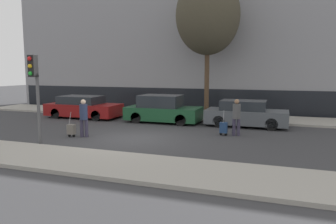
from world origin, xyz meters
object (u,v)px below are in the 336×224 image
at_px(parked_car_2, 246,114).
at_px(bare_tree_near_crossing, 208,16).
at_px(parked_car_0, 83,107).
at_px(pedestrian_left, 84,116).
at_px(trolley_right, 224,128).
at_px(parked_car_1, 163,110).
at_px(trolley_left, 71,129).
at_px(traffic_light, 35,81).
at_px(pedestrian_right, 236,115).

xyz_separation_m(parked_car_2, bare_tree_near_crossing, (-2.61, 2.49, 5.37)).
xyz_separation_m(parked_car_0, pedestrian_left, (3.32, -4.86, 0.29)).
bearing_deg(trolley_right, bare_tree_near_crossing, 110.82).
xyz_separation_m(parked_car_1, bare_tree_near_crossing, (1.84, 2.63, 5.31)).
height_order(parked_car_0, pedestrian_left, pedestrian_left).
bearing_deg(trolley_left, trolley_right, 22.24).
height_order(trolley_left, bare_tree_near_crossing, bare_tree_near_crossing).
bearing_deg(trolley_right, traffic_light, -145.48).
distance_m(trolley_right, traffic_light, 7.92).
bearing_deg(parked_car_1, parked_car_0, -179.96).
distance_m(pedestrian_left, traffic_light, 2.61).
bearing_deg(bare_tree_near_crossing, trolley_right, -69.18).
bearing_deg(trolley_left, traffic_light, -95.69).
height_order(parked_car_0, pedestrian_right, pedestrian_right).
distance_m(parked_car_2, bare_tree_near_crossing, 6.47).
xyz_separation_m(trolley_right, bare_tree_near_crossing, (-1.97, 5.17, 5.65)).
bearing_deg(trolley_right, parked_car_1, 146.26).
distance_m(parked_car_0, parked_car_1, 5.10).
bearing_deg(traffic_light, pedestrian_left, 70.64).
relative_size(pedestrian_left, pedestrian_right, 1.01).
bearing_deg(bare_tree_near_crossing, parked_car_1, -124.96).
relative_size(parked_car_2, pedestrian_left, 2.50).
distance_m(pedestrian_right, bare_tree_near_crossing, 7.56).
height_order(trolley_right, bare_tree_near_crossing, bare_tree_near_crossing).
distance_m(parked_car_1, bare_tree_near_crossing, 6.21).
relative_size(parked_car_0, bare_tree_near_crossing, 0.54).
xyz_separation_m(trolley_left, pedestrian_right, (6.63, 2.67, 0.58)).
xyz_separation_m(parked_car_2, trolley_left, (-6.75, -5.18, -0.30)).
relative_size(trolley_left, trolley_right, 0.96).
relative_size(parked_car_1, parked_car_2, 1.00).
relative_size(parked_car_0, trolley_right, 3.97).
bearing_deg(pedestrian_left, traffic_light, -127.76).
relative_size(trolley_left, bare_tree_near_crossing, 0.13).
bearing_deg(parked_car_2, bare_tree_near_crossing, 136.36).
height_order(parked_car_1, trolley_right, parked_car_1).
height_order(parked_car_0, parked_car_2, parked_car_2).
height_order(pedestrian_left, pedestrian_right, pedestrian_left).
distance_m(parked_car_2, pedestrian_left, 8.00).
xyz_separation_m(parked_car_1, traffic_light, (-2.48, -6.87, 1.75)).
height_order(pedestrian_left, trolley_right, pedestrian_left).
relative_size(pedestrian_left, traffic_light, 0.48).
bearing_deg(trolley_left, bare_tree_near_crossing, 61.64).
distance_m(parked_car_2, pedestrian_right, 2.53).
distance_m(pedestrian_left, pedestrian_right, 6.60).
bearing_deg(traffic_light, parked_car_0, 110.87).
bearing_deg(trolley_right, trolley_left, -157.76).
bearing_deg(trolley_left, pedestrian_right, 21.94).
xyz_separation_m(parked_car_1, parked_car_2, (4.45, 0.14, -0.06)).
bearing_deg(parked_car_2, trolley_left, -142.49).
xyz_separation_m(parked_car_2, trolley_right, (-0.64, -2.68, -0.28)).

